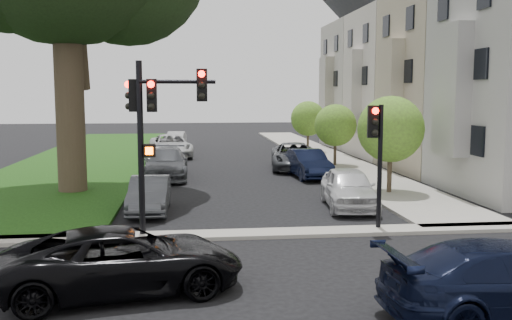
{
  "coord_description": "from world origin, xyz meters",
  "views": [
    {
      "loc": [
        -2.3,
        -15.07,
        4.37
      ],
      "look_at": [
        0.0,
        5.0,
        2.0
      ],
      "focal_mm": 40.0,
      "sensor_mm": 36.0,
      "label": 1
    }
  ],
  "objects": [
    {
      "name": "ground",
      "position": [
        0.0,
        0.0,
        0.0
      ],
      "size": [
        140.0,
        140.0,
        0.0
      ],
      "primitive_type": "plane",
      "color": "black",
      "rests_on": "ground"
    },
    {
      "name": "small_tree_b",
      "position": [
        6.2,
        17.84,
        2.48
      ],
      "size": [
        2.49,
        2.49,
        3.74
      ],
      "color": "#433421",
      "rests_on": "ground"
    },
    {
      "name": "car_parked_1",
      "position": [
        3.74,
        13.82,
        0.73
      ],
      "size": [
        1.92,
        4.55,
        1.46
      ],
      "primitive_type": "imported",
      "rotation": [
        0.0,
        0.0,
        0.09
      ],
      "color": "black",
      "rests_on": "ground"
    },
    {
      "name": "grass_strip",
      "position": [
        -9.0,
        24.0,
        0.06
      ],
      "size": [
        8.0,
        44.0,
        0.12
      ],
      "primitive_type": "cube",
      "color": "#16370D",
      "rests_on": "ground"
    },
    {
      "name": "traffic_signal_main",
      "position": [
        -3.38,
        2.23,
        3.68
      ],
      "size": [
        2.6,
        0.67,
        5.33
      ],
      "color": "black",
      "rests_on": "ground"
    },
    {
      "name": "car_cross_near",
      "position": [
        -3.79,
        -2.65,
        0.72
      ],
      "size": [
        5.59,
        3.38,
        1.45
      ],
      "primitive_type": "imported",
      "rotation": [
        0.0,
        0.0,
        1.77
      ],
      "color": "black",
      "rests_on": "ground"
    },
    {
      "name": "house_d",
      "position": [
        12.45,
        30.5,
        6.93
      ],
      "size": [
        7.7,
        7.55,
        15.97
      ],
      "color": "gray",
      "rests_on": "ground"
    },
    {
      "name": "house_c",
      "position": [
        12.45,
        23.0,
        6.93
      ],
      "size": [
        7.7,
        7.55,
        15.97
      ],
      "color": "#ADADAD",
      "rests_on": "ground"
    },
    {
      "name": "car_parked_9",
      "position": [
        -3.51,
        31.31,
        0.63
      ],
      "size": [
        1.72,
        3.97,
        1.27
      ],
      "primitive_type": "imported",
      "rotation": [
        0.0,
        0.0,
        -0.1
      ],
      "color": "silver",
      "rests_on": "ground"
    },
    {
      "name": "car_parked_0",
      "position": [
        3.68,
        5.9,
        0.77
      ],
      "size": [
        2.28,
        4.68,
        1.54
      ],
      "primitive_type": "imported",
      "rotation": [
        0.0,
        0.0,
        -0.11
      ],
      "color": "silver",
      "rests_on": "ground"
    },
    {
      "name": "sidewalk_cross",
      "position": [
        0.0,
        2.0,
        0.06
      ],
      "size": [
        60.0,
        1.0,
        0.12
      ],
      "primitive_type": "cube",
      "color": "#9C9A95",
      "rests_on": "ground"
    },
    {
      "name": "traffic_signal_secondary",
      "position": [
        3.48,
        2.19,
        2.8
      ],
      "size": [
        0.53,
        0.43,
        4.02
      ],
      "color": "black",
      "rests_on": "ground"
    },
    {
      "name": "car_parked_6",
      "position": [
        -3.58,
        14.31,
        0.78
      ],
      "size": [
        2.19,
        5.38,
        1.56
      ],
      "primitive_type": "imported",
      "rotation": [
        0.0,
        0.0,
        -0.0
      ],
      "color": "#3F4247",
      "rests_on": "ground"
    },
    {
      "name": "sidewalk_right",
      "position": [
        6.75,
        24.0,
        0.06
      ],
      "size": [
        3.5,
        44.0,
        0.12
      ],
      "primitive_type": "cube",
      "color": "#9C9A95",
      "rests_on": "ground"
    },
    {
      "name": "small_tree_c",
      "position": [
        6.2,
        25.76,
        2.53
      ],
      "size": [
        2.54,
        2.54,
        3.81
      ],
      "color": "#433421",
      "rests_on": "ground"
    },
    {
      "name": "small_tree_a",
      "position": [
        6.2,
        8.46,
        2.84
      ],
      "size": [
        2.85,
        2.85,
        4.27
      ],
      "color": "#433421",
      "rests_on": "ground"
    },
    {
      "name": "car_parked_5",
      "position": [
        -3.84,
        5.92,
        0.65
      ],
      "size": [
        1.44,
        3.99,
        1.31
      ],
      "primitive_type": "imported",
      "rotation": [
        0.0,
        0.0,
        -0.01
      ],
      "color": "#3F4247",
      "rests_on": "ground"
    },
    {
      "name": "car_parked_7",
      "position": [
        -3.99,
        18.39,
        0.75
      ],
      "size": [
        2.58,
        4.66,
        1.5
      ],
      "primitive_type": "imported",
      "rotation": [
        0.0,
        0.0,
        0.19
      ],
      "color": "#999BA0",
      "rests_on": "ground"
    },
    {
      "name": "car_parked_8",
      "position": [
        -3.7,
        24.41,
        0.78
      ],
      "size": [
        3.34,
        5.91,
        1.56
      ],
      "primitive_type": "imported",
      "rotation": [
        0.0,
        0.0,
        0.14
      ],
      "color": "silver",
      "rests_on": "ground"
    },
    {
      "name": "car_cross_far",
      "position": [
        3.87,
        -4.96,
        0.75
      ],
      "size": [
        5.27,
        2.36,
        1.5
      ],
      "primitive_type": "imported",
      "rotation": [
        0.0,
        0.0,
        1.62
      ],
      "color": "black",
      "rests_on": "ground"
    },
    {
      "name": "house_b",
      "position": [
        12.45,
        15.5,
        6.93
      ],
      "size": [
        7.7,
        7.55,
        15.97
      ],
      "color": "#B9B2A0",
      "rests_on": "ground"
    },
    {
      "name": "car_parked_2",
      "position": [
        3.58,
        17.06,
        0.76
      ],
      "size": [
        3.21,
        5.77,
        1.52
      ],
      "primitive_type": "imported",
      "rotation": [
        0.0,
        0.0,
        -0.13
      ],
      "color": "#3F4247",
      "rests_on": "ground"
    }
  ]
}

